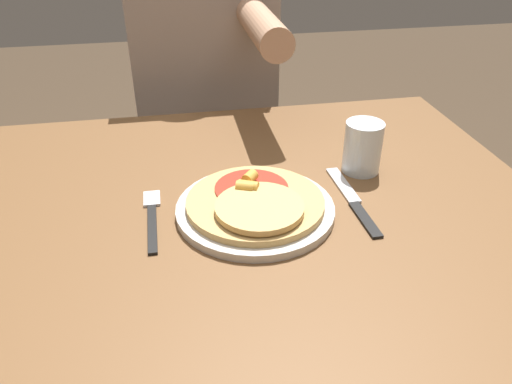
% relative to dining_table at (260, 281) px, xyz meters
% --- Properties ---
extents(dining_table, '(1.02, 0.97, 0.74)m').
position_rel_dining_table_xyz_m(dining_table, '(0.00, 0.00, 0.00)').
color(dining_table, brown).
rests_on(dining_table, ground_plane).
extents(plate, '(0.26, 0.26, 0.01)m').
position_rel_dining_table_xyz_m(plate, '(0.00, 0.04, 0.12)').
color(plate, beige).
rests_on(plate, dining_table).
extents(pizza, '(0.23, 0.23, 0.04)m').
position_rel_dining_table_xyz_m(pizza, '(0.00, 0.04, 0.14)').
color(pizza, tan).
rests_on(pizza, plate).
extents(fork, '(0.03, 0.18, 0.00)m').
position_rel_dining_table_xyz_m(fork, '(-0.17, 0.06, 0.11)').
color(fork, black).
rests_on(fork, dining_table).
extents(knife, '(0.03, 0.22, 0.00)m').
position_rel_dining_table_xyz_m(knife, '(0.17, 0.04, 0.11)').
color(knife, black).
rests_on(knife, dining_table).
extents(drinking_glass, '(0.07, 0.07, 0.10)m').
position_rel_dining_table_xyz_m(drinking_glass, '(0.22, 0.15, 0.16)').
color(drinking_glass, silver).
rests_on(drinking_glass, dining_table).
extents(person_diner, '(0.37, 0.52, 1.25)m').
position_rel_dining_table_xyz_m(person_diner, '(-0.02, 0.71, 0.10)').
color(person_diner, '#2D2D38').
rests_on(person_diner, ground_plane).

